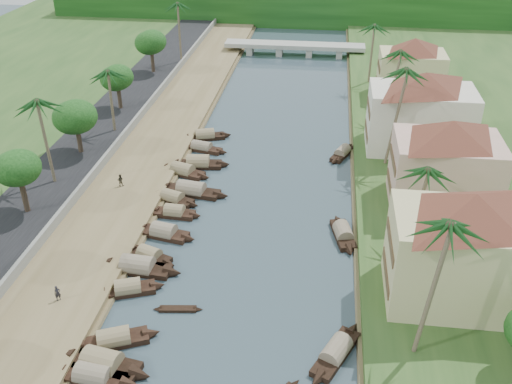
# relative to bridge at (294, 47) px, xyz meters

# --- Properties ---
(ground) EXTENTS (220.00, 220.00, 0.00)m
(ground) POSITION_rel_bridge_xyz_m (-0.00, -72.00, -1.72)
(ground) COLOR #33444D
(ground) RESTS_ON ground
(left_bank) EXTENTS (10.00, 180.00, 0.80)m
(left_bank) POSITION_rel_bridge_xyz_m (-16.00, -52.00, -1.32)
(left_bank) COLOR brown
(left_bank) RESTS_ON ground
(right_bank) EXTENTS (16.00, 180.00, 1.20)m
(right_bank) POSITION_rel_bridge_xyz_m (19.00, -52.00, -1.12)
(right_bank) COLOR #27471C
(right_bank) RESTS_ON ground
(road) EXTENTS (8.00, 180.00, 1.40)m
(road) POSITION_rel_bridge_xyz_m (-24.50, -52.00, -1.02)
(road) COLOR black
(road) RESTS_ON ground
(retaining_wall) EXTENTS (0.40, 180.00, 1.10)m
(retaining_wall) POSITION_rel_bridge_xyz_m (-20.20, -52.00, -0.37)
(retaining_wall) COLOR slate
(retaining_wall) RESTS_ON left_bank
(treeline) EXTENTS (120.00, 14.00, 8.00)m
(treeline) POSITION_rel_bridge_xyz_m (-0.00, 28.00, 2.28)
(treeline) COLOR #10370F
(treeline) RESTS_ON ground
(bridge) EXTENTS (28.00, 4.00, 2.40)m
(bridge) POSITION_rel_bridge_xyz_m (0.00, 0.00, 0.00)
(bridge) COLOR #9A9B91
(bridge) RESTS_ON ground
(building_near) EXTENTS (14.85, 14.85, 10.20)m
(building_near) POSITION_rel_bridge_xyz_m (18.99, -74.00, 4.66)
(building_near) COLOR #C3B983
(building_near) RESTS_ON right_bank
(building_mid) EXTENTS (14.11, 14.11, 9.70)m
(building_mid) POSITION_rel_bridge_xyz_m (19.99, -58.00, 4.41)
(building_mid) COLOR #D9A499
(building_mid) RESTS_ON right_bank
(building_far) EXTENTS (15.59, 15.59, 10.20)m
(building_far) POSITION_rel_bridge_xyz_m (18.99, -44.00, 4.66)
(building_far) COLOR silver
(building_far) RESTS_ON right_bank
(building_distant) EXTENTS (12.62, 12.62, 9.20)m
(building_distant) POSITION_rel_bridge_xyz_m (19.99, -24.00, 4.16)
(building_distant) COLOR #C3B983
(building_distant) RESTS_ON right_bank
(sampan_0) EXTENTS (7.79, 2.33, 2.05)m
(sampan_0) POSITION_rel_bridge_xyz_m (-8.99, -85.86, -1.31)
(sampan_0) COLOR black
(sampan_0) RESTS_ON ground
(sampan_1) EXTENTS (8.61, 3.33, 2.47)m
(sampan_1) POSITION_rel_bridge_xyz_m (-8.78, -84.62, -1.30)
(sampan_1) COLOR black
(sampan_1) RESTS_ON ground
(sampan_2) EXTENTS (7.61, 4.47, 2.04)m
(sampan_2) POSITION_rel_bridge_xyz_m (-8.75, -82.03, -1.31)
(sampan_2) COLOR black
(sampan_2) RESTS_ON ground
(sampan_3) EXTENTS (9.01, 2.50, 2.37)m
(sampan_3) POSITION_rel_bridge_xyz_m (-9.77, -72.56, -1.30)
(sampan_3) COLOR black
(sampan_3) RESTS_ON ground
(sampan_4) EXTENTS (6.87, 3.73, 1.97)m
(sampan_4) POSITION_rel_bridge_xyz_m (-9.66, -75.77, -1.31)
(sampan_4) COLOR black
(sampan_4) RESTS_ON ground
(sampan_5) EXTENTS (6.33, 3.64, 2.02)m
(sampan_5) POSITION_rel_bridge_xyz_m (-9.18, -70.75, -1.31)
(sampan_5) COLOR black
(sampan_5) RESTS_ON ground
(sampan_6) EXTENTS (7.41, 3.11, 2.17)m
(sampan_6) POSITION_rel_bridge_xyz_m (-8.87, -66.57, -1.31)
(sampan_6) COLOR black
(sampan_6) RESTS_ON ground
(sampan_7) EXTENTS (7.19, 3.75, 1.94)m
(sampan_7) POSITION_rel_bridge_xyz_m (-9.78, -59.61, -1.31)
(sampan_7) COLOR black
(sampan_7) RESTS_ON ground
(sampan_8) EXTENTS (6.25, 1.91, 1.96)m
(sampan_8) POSITION_rel_bridge_xyz_m (-8.76, -62.59, -1.31)
(sampan_8) COLOR black
(sampan_8) RESTS_ON ground
(sampan_9) EXTENTS (9.55, 3.13, 2.35)m
(sampan_9) POSITION_rel_bridge_xyz_m (-8.04, -57.60, -1.30)
(sampan_9) COLOR black
(sampan_9) RESTS_ON ground
(sampan_10) EXTENTS (7.96, 3.98, 2.17)m
(sampan_10) POSITION_rel_bridge_xyz_m (-10.19, -52.98, -1.31)
(sampan_10) COLOR black
(sampan_10) RESTS_ON ground
(sampan_11) EXTENTS (8.50, 2.75, 2.38)m
(sampan_11) POSITION_rel_bridge_xyz_m (-8.73, -50.69, -1.30)
(sampan_11) COLOR black
(sampan_11) RESTS_ON ground
(sampan_12) EXTENTS (7.80, 3.18, 1.88)m
(sampan_12) POSITION_rel_bridge_xyz_m (-9.27, -46.02, -1.32)
(sampan_12) COLOR black
(sampan_12) RESTS_ON ground
(sampan_13) EXTENTS (7.83, 3.88, 2.13)m
(sampan_13) POSITION_rel_bridge_xyz_m (-9.62, -42.24, -1.31)
(sampan_13) COLOR black
(sampan_13) RESTS_ON ground
(sampan_14) EXTENTS (4.85, 7.97, 2.00)m
(sampan_14) POSITION_rel_bridge_xyz_m (8.93, -81.13, -1.31)
(sampan_14) COLOR black
(sampan_14) RESTS_ON ground
(sampan_15) EXTENTS (3.15, 7.59, 2.02)m
(sampan_15) POSITION_rel_bridge_xyz_m (9.56, -64.40, -1.31)
(sampan_15) COLOR black
(sampan_15) RESTS_ON ground
(sampan_16) EXTENTS (3.99, 7.03, 1.79)m
(sampan_16) POSITION_rel_bridge_xyz_m (9.53, -45.16, -1.32)
(sampan_16) COLOR black
(sampan_16) RESTS_ON ground
(canoe_1) EXTENTS (4.47, 1.25, 0.71)m
(canoe_1) POSITION_rel_bridge_xyz_m (-4.67, -77.49, -1.62)
(canoe_1) COLOR black
(canoe_1) RESTS_ON ground
(canoe_2) EXTENTS (4.79, 0.91, 0.69)m
(canoe_2) POSITION_rel_bridge_xyz_m (-8.20, -50.65, -1.62)
(canoe_2) COLOR black
(canoe_2) RESTS_ON ground
(palm_0) EXTENTS (3.20, 3.20, 13.21)m
(palm_0) POSITION_rel_bridge_xyz_m (15.00, -80.96, 10.84)
(palm_0) COLOR #71644B
(palm_0) RESTS_ON ground
(palm_1) EXTENTS (3.20, 3.20, 9.57)m
(palm_1) POSITION_rel_bridge_xyz_m (16.00, -66.06, 7.34)
(palm_1) COLOR #71644B
(palm_1) RESTS_ON ground
(palm_2) EXTENTS (3.20, 3.20, 13.56)m
(palm_2) POSITION_rel_bridge_xyz_m (15.00, -49.08, 11.19)
(palm_2) COLOR #71644B
(palm_2) RESTS_ON ground
(palm_3) EXTENTS (3.20, 3.20, 11.42)m
(palm_3) POSITION_rel_bridge_xyz_m (16.00, -34.19, 9.13)
(palm_3) COLOR #71644B
(palm_3) RESTS_ON ground
(palm_5) EXTENTS (3.20, 3.20, 11.45)m
(palm_5) POSITION_rel_bridge_xyz_m (-24.00, -59.09, 9.34)
(palm_5) COLOR #71644B
(palm_5) RESTS_ON ground
(palm_6) EXTENTS (3.20, 3.20, 9.97)m
(palm_6) POSITION_rel_bridge_xyz_m (-22.00, -43.96, 7.91)
(palm_6) COLOR #71644B
(palm_6) RESTS_ON ground
(palm_7) EXTENTS (3.20, 3.20, 11.14)m
(palm_7) POSITION_rel_bridge_xyz_m (14.00, -18.27, 8.84)
(palm_7) COLOR #71644B
(palm_7) RESTS_ON ground
(palm_8) EXTENTS (3.20, 3.20, 12.11)m
(palm_8) POSITION_rel_bridge_xyz_m (-20.50, -11.48, 9.98)
(palm_8) COLOR #71644B
(palm_8) RESTS_ON ground
(tree_2) EXTENTS (4.50, 4.50, 6.99)m
(tree_2) POSITION_rel_bridge_xyz_m (-24.00, -65.71, 4.72)
(tree_2) COLOR #483829
(tree_2) RESTS_ON ground
(tree_3) EXTENTS (5.09, 5.09, 6.88)m
(tree_3) POSITION_rel_bridge_xyz_m (-24.00, -51.11, 4.39)
(tree_3) COLOR #483829
(tree_3) RESTS_ON ground
(tree_4) EXTENTS (4.48, 4.48, 6.56)m
(tree_4) POSITION_rel_bridge_xyz_m (-24.00, -35.72, 4.32)
(tree_4) COLOR #483829
(tree_4) RESTS_ON ground
(tree_5) EXTENTS (4.93, 4.93, 7.27)m
(tree_5) POSITION_rel_bridge_xyz_m (-24.00, -18.03, 4.83)
(tree_5) COLOR #483829
(tree_5) RESTS_ON ground
(tree_6) EXTENTS (4.97, 4.97, 7.29)m
(tree_6) POSITION_rel_bridge_xyz_m (24.00, -42.37, 4.64)
(tree_6) COLOR #483829
(tree_6) RESTS_ON ground
(person_near) EXTENTS (0.64, 0.60, 1.46)m
(person_near) POSITION_rel_bridge_xyz_m (-14.94, -78.38, -0.19)
(person_near) COLOR black
(person_near) RESTS_ON left_bank
(person_far) EXTENTS (0.79, 0.65, 1.49)m
(person_far) POSITION_rel_bridge_xyz_m (-16.33, -58.15, -0.18)
(person_far) COLOR #2D2A20
(person_far) RESTS_ON left_bank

